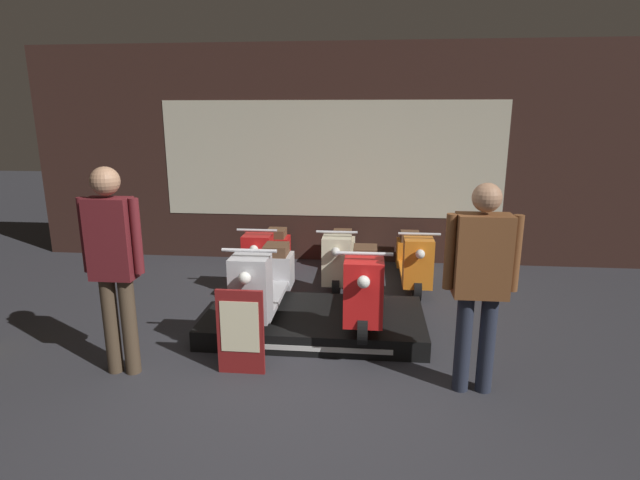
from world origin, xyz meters
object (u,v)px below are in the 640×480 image
Objects in this scene: person_right_browsing at (481,273)px; scooter_display_left at (265,281)px; scooter_backrow_0 at (268,256)px; scooter_display_right at (364,285)px; price_sign_board at (240,332)px; scooter_backrow_2 at (413,260)px; person_left_browsing at (113,258)px; scooter_backrow_1 at (340,258)px.

scooter_display_left is at bearing 152.89° from person_right_browsing.
person_right_browsing is (2.23, -2.62, 0.67)m from scooter_backrow_0.
price_sign_board is (-1.05, -0.90, -0.15)m from scooter_display_right.
scooter_display_left is at bearing -135.20° from scooter_backrow_2.
scooter_display_right is at bearing 0.00° from scooter_display_left.
scooter_display_left is 1.00× the size of person_right_browsing.
person_left_browsing reaches higher than scooter_backrow_0.
scooter_display_right is 1.39m from price_sign_board.
scooter_backrow_0 is 2.82m from person_left_browsing.
scooter_display_right reaches higher than scooter_backrow_2.
scooter_backrow_2 is at bearing 44.80° from scooter_display_left.
person_left_browsing reaches higher than scooter_display_left.
scooter_display_right is at bearing 132.65° from person_right_browsing.
person_left_browsing is 1.05× the size of person_right_browsing.
scooter_display_right is 1.42m from person_right_browsing.
scooter_backrow_2 is (1.95, 0.00, 0.00)m from scooter_backrow_0.
person_right_browsing is at bearing -27.11° from scooter_display_left.
scooter_backrow_1 is 3.22m from person_left_browsing.
person_right_browsing is at bearing -2.40° from price_sign_board.
person_left_browsing is 1.23m from price_sign_board.
scooter_backrow_2 is (1.64, 1.63, -0.20)m from scooter_display_left.
scooter_backrow_1 is (0.98, 0.00, 0.00)m from scooter_backrow_0.
scooter_backrow_1 is at bearing 101.97° from scooter_display_right.
scooter_display_left is 1.67m from scooter_backrow_0.
person_left_browsing is 2.35× the size of price_sign_board.
scooter_backrow_0 is at bearing 100.61° from scooter_display_left.
scooter_backrow_1 is 2.63m from price_sign_board.
scooter_display_left is 1.00× the size of scooter_backrow_2.
scooter_backrow_2 is 0.95× the size of person_left_browsing.
scooter_backrow_2 is 2.22× the size of price_sign_board.
scooter_backrow_0 is 1.00× the size of scooter_backrow_1.
scooter_display_left is 1.00× the size of scooter_backrow_0.
price_sign_board is at bearing -105.44° from scooter_backrow_1.
scooter_display_left is 2.21m from person_right_browsing.
scooter_display_right is at bearing -111.06° from scooter_backrow_2.
scooter_backrow_2 is 1.00× the size of person_right_browsing.
person_left_browsing is (-1.07, -0.98, 0.51)m from scooter_display_left.
scooter_backrow_0 is at bearing 96.19° from price_sign_board.
person_right_browsing reaches higher than scooter_display_right.
scooter_display_left is 1.00× the size of scooter_display_right.
scooter_display_right is 0.95× the size of person_left_browsing.
scooter_backrow_2 is 3.04m from price_sign_board.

